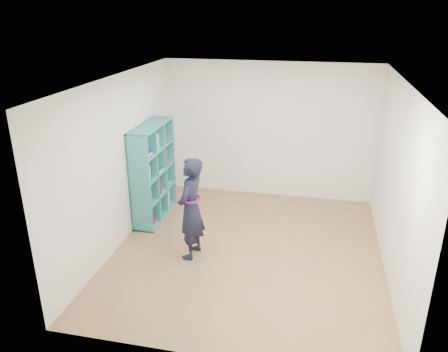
# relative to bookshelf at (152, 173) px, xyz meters

# --- Properties ---
(floor) EXTENTS (4.50, 4.50, 0.00)m
(floor) POSITION_rel_bookshelf_xyz_m (1.83, -0.83, -0.82)
(floor) COLOR #906441
(floor) RESTS_ON ground
(ceiling) EXTENTS (4.50, 4.50, 0.00)m
(ceiling) POSITION_rel_bookshelf_xyz_m (1.83, -0.83, 1.78)
(ceiling) COLOR white
(ceiling) RESTS_ON wall_back
(wall_left) EXTENTS (0.02, 4.50, 2.60)m
(wall_left) POSITION_rel_bookshelf_xyz_m (-0.17, -0.83, 0.48)
(wall_left) COLOR white
(wall_left) RESTS_ON floor
(wall_right) EXTENTS (0.02, 4.50, 2.60)m
(wall_right) POSITION_rel_bookshelf_xyz_m (3.83, -0.83, 0.48)
(wall_right) COLOR white
(wall_right) RESTS_ON floor
(wall_back) EXTENTS (4.00, 0.02, 2.60)m
(wall_back) POSITION_rel_bookshelf_xyz_m (1.83, 1.42, 0.48)
(wall_back) COLOR white
(wall_back) RESTS_ON floor
(wall_front) EXTENTS (4.00, 0.02, 2.60)m
(wall_front) POSITION_rel_bookshelf_xyz_m (1.83, -3.08, 0.48)
(wall_front) COLOR white
(wall_front) RESTS_ON floor
(bookshelf) EXTENTS (0.37, 1.26, 1.68)m
(bookshelf) POSITION_rel_bookshelf_xyz_m (0.00, 0.00, 0.00)
(bookshelf) COLOR teal
(bookshelf) RESTS_ON floor
(person) EXTENTS (0.43, 0.60, 1.55)m
(person) POSITION_rel_bookshelf_xyz_m (1.03, -1.13, -0.05)
(person) COLOR black
(person) RESTS_ON floor
(smartphone) EXTENTS (0.01, 0.08, 0.12)m
(smartphone) POSITION_rel_bookshelf_xyz_m (0.90, -1.03, 0.06)
(smartphone) COLOR silver
(smartphone) RESTS_ON person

